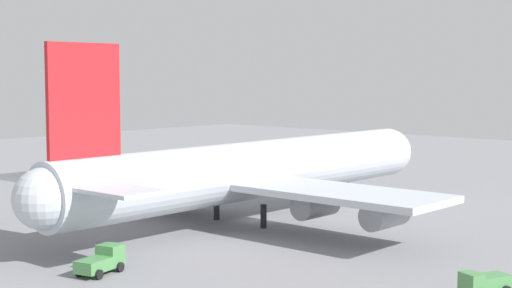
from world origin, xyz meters
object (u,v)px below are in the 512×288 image
baggage_tug (102,261)px  catering_truck (484,284)px  cargo_airplane (255,171)px  safety_cone_nose (400,192)px

baggage_tug → catering_truck: 31.47m
cargo_airplane → safety_cone_nose: size_ratio=93.08×
cargo_airplane → baggage_tug: 27.95m
catering_truck → safety_cone_nose: 51.32m
cargo_airplane → baggage_tug: cargo_airplane is taller
baggage_tug → catering_truck: size_ratio=1.14×
catering_truck → safety_cone_nose: (40.24, 31.85, -0.76)m
catering_truck → safety_cone_nose: catering_truck is taller
cargo_airplane → baggage_tug: bearing=-166.7°
catering_truck → safety_cone_nose: bearing=38.4°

